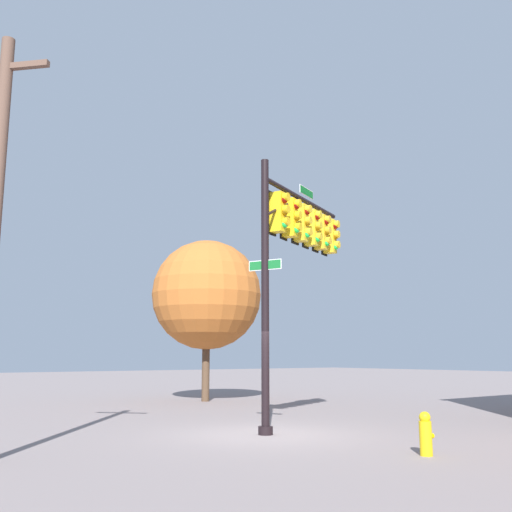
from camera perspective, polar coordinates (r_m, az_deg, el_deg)
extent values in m
plane|color=gray|center=(14.76, 0.95, -17.18)|extent=(120.00, 120.00, 0.00)
cylinder|color=black|center=(14.73, 0.91, -3.55)|extent=(0.20, 0.20, 7.00)
cylinder|color=black|center=(14.75, 0.95, -16.79)|extent=(0.36, 0.36, 0.20)
cylinder|color=black|center=(17.42, 4.67, 5.52)|extent=(4.45, 2.12, 0.14)
cylinder|color=black|center=(16.13, 2.72, 4.91)|extent=(2.04, 0.98, 1.07)
cube|color=yellow|center=(15.77, 2.17, 4.31)|extent=(0.43, 0.45, 1.10)
cube|color=black|center=(15.87, 1.54, 4.22)|extent=(0.42, 0.20, 1.22)
sphere|color=maroon|center=(15.77, 2.80, 5.60)|extent=(0.22, 0.22, 0.22)
cylinder|color=yellow|center=(15.75, 2.99, 5.80)|extent=(0.27, 0.22, 0.23)
sphere|color=#855607|center=(15.68, 2.81, 4.40)|extent=(0.22, 0.22, 0.22)
cylinder|color=yellow|center=(15.66, 3.00, 4.60)|extent=(0.27, 0.22, 0.23)
sphere|color=#20FF59|center=(15.60, 2.82, 3.19)|extent=(0.22, 0.22, 0.22)
cylinder|color=yellow|center=(15.58, 3.01, 3.39)|extent=(0.27, 0.22, 0.23)
cube|color=yellow|center=(16.42, 3.35, 3.75)|extent=(0.45, 0.47, 1.10)
cube|color=black|center=(16.50, 2.71, 3.68)|extent=(0.41, 0.23, 1.22)
sphere|color=maroon|center=(16.42, 3.98, 4.98)|extent=(0.22, 0.22, 0.22)
cylinder|color=yellow|center=(16.42, 4.17, 5.17)|extent=(0.27, 0.23, 0.23)
sphere|color=#855607|center=(16.34, 3.99, 3.83)|extent=(0.22, 0.22, 0.22)
cylinder|color=yellow|center=(16.33, 4.19, 4.02)|extent=(0.27, 0.23, 0.23)
sphere|color=#20FF59|center=(16.26, 4.01, 2.66)|extent=(0.22, 0.22, 0.22)
cylinder|color=yellow|center=(16.25, 4.20, 2.85)|extent=(0.27, 0.23, 0.23)
cube|color=yellow|center=(17.07, 4.44, 3.24)|extent=(0.44, 0.46, 1.10)
cube|color=black|center=(17.16, 3.84, 3.17)|extent=(0.42, 0.21, 1.22)
sphere|color=maroon|center=(17.07, 5.03, 4.43)|extent=(0.22, 0.22, 0.22)
cylinder|color=yellow|center=(17.05, 5.21, 4.61)|extent=(0.27, 0.22, 0.23)
sphere|color=#855607|center=(16.99, 5.05, 3.31)|extent=(0.22, 0.22, 0.22)
cylinder|color=yellow|center=(16.97, 5.23, 3.50)|extent=(0.27, 0.22, 0.23)
sphere|color=#20FF59|center=(16.91, 5.07, 2.19)|extent=(0.22, 0.22, 0.22)
cylinder|color=yellow|center=(16.90, 5.25, 2.38)|extent=(0.27, 0.22, 0.23)
cube|color=yellow|center=(17.73, 5.45, 2.76)|extent=(0.44, 0.46, 1.10)
cube|color=black|center=(17.81, 4.86, 2.70)|extent=(0.41, 0.23, 1.22)
sphere|color=maroon|center=(17.73, 6.03, 3.90)|extent=(0.22, 0.22, 0.22)
cylinder|color=yellow|center=(17.73, 6.21, 4.07)|extent=(0.27, 0.23, 0.23)
sphere|color=#855607|center=(17.66, 6.05, 2.83)|extent=(0.22, 0.22, 0.22)
cylinder|color=yellow|center=(17.65, 6.23, 3.00)|extent=(0.27, 0.23, 0.23)
sphere|color=#20FF59|center=(17.59, 6.07, 1.74)|extent=(0.22, 0.22, 0.22)
cylinder|color=yellow|center=(17.58, 6.25, 1.92)|extent=(0.27, 0.23, 0.23)
cube|color=gold|center=(18.40, 6.39, 2.32)|extent=(0.44, 0.46, 1.10)
cube|color=black|center=(18.47, 5.82, 2.26)|extent=(0.42, 0.22, 1.22)
sphere|color=maroon|center=(18.40, 6.94, 3.42)|extent=(0.22, 0.22, 0.22)
cylinder|color=gold|center=(18.39, 7.11, 3.59)|extent=(0.27, 0.22, 0.23)
sphere|color=#855607|center=(18.32, 6.96, 2.38)|extent=(0.22, 0.22, 0.22)
cylinder|color=gold|center=(18.31, 7.13, 2.55)|extent=(0.27, 0.22, 0.23)
sphere|color=#20FF59|center=(18.25, 6.98, 1.34)|extent=(0.22, 0.22, 0.22)
cylinder|color=gold|center=(18.24, 7.15, 1.51)|extent=(0.27, 0.22, 0.23)
cube|color=yellow|center=(19.07, 7.26, 1.91)|extent=(0.44, 0.46, 1.10)
cube|color=black|center=(19.14, 6.70, 1.85)|extent=(0.42, 0.22, 1.22)
sphere|color=maroon|center=(19.07, 7.79, 2.96)|extent=(0.22, 0.22, 0.22)
cylinder|color=yellow|center=(19.06, 7.96, 3.12)|extent=(0.27, 0.22, 0.23)
sphere|color=#855607|center=(19.00, 7.82, 1.96)|extent=(0.22, 0.22, 0.22)
cylinder|color=yellow|center=(18.99, 7.98, 2.12)|extent=(0.27, 0.22, 0.23)
sphere|color=#20FF59|center=(18.93, 7.84, 0.95)|extent=(0.22, 0.22, 0.22)
cylinder|color=yellow|center=(18.92, 8.01, 1.12)|extent=(0.27, 0.22, 0.23)
cube|color=white|center=(17.71, 4.98, 6.28)|extent=(0.86, 0.41, 0.26)
cube|color=#0D6721|center=(17.71, 4.98, 6.28)|extent=(0.83, 0.40, 0.22)
cube|color=white|center=(14.82, 0.90, -0.90)|extent=(0.41, 0.86, 0.26)
cube|color=#186D2E|center=(14.82, 0.90, -0.90)|extent=(0.40, 0.83, 0.22)
cube|color=brown|center=(13.02, -23.34, 16.69)|extent=(1.33, 1.39, 0.12)
cylinder|color=gold|center=(12.17, 16.36, -16.84)|extent=(0.24, 0.24, 0.65)
sphere|color=gold|center=(12.12, 16.27, -14.99)|extent=(0.22, 0.22, 0.22)
cylinder|color=#ECC402|center=(12.28, 16.79, -16.60)|extent=(0.12, 0.10, 0.10)
cylinder|color=#4F3A29|center=(25.27, -4.97, -11.22)|extent=(0.33, 0.33, 2.52)
sphere|color=#B16027|center=(25.40, -4.86, -3.81)|extent=(4.75, 4.75, 4.75)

